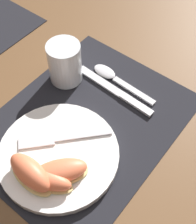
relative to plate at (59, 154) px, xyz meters
The scene contains 10 objects.
ground_plane 0.10m from the plate, ahead, with size 3.00×3.00×0.00m, color brown.
placemat 0.10m from the plate, ahead, with size 0.45×0.35×0.00m.
plate is the anchor object (origin of this frame).
juice_glass 0.21m from the plate, 37.55° to the left, with size 0.08×0.08×0.10m.
knife 0.20m from the plate, ahead, with size 0.03×0.21×0.01m.
spoon 0.24m from the plate, 10.29° to the left, with size 0.04×0.18×0.01m.
fork 0.03m from the plate, 41.41° to the left, with size 0.15×0.14×0.00m.
citrus_wedge_0 0.07m from the plate, behind, with size 0.05×0.10×0.05m.
citrus_wedge_1 0.07m from the plate, 157.11° to the right, with size 0.08×0.11×0.03m.
citrus_wedge_2 0.05m from the plate, 133.05° to the right, with size 0.12×0.11×0.03m.
Camera 1 is at (-0.28, -0.25, 0.56)m, focal length 50.00 mm.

